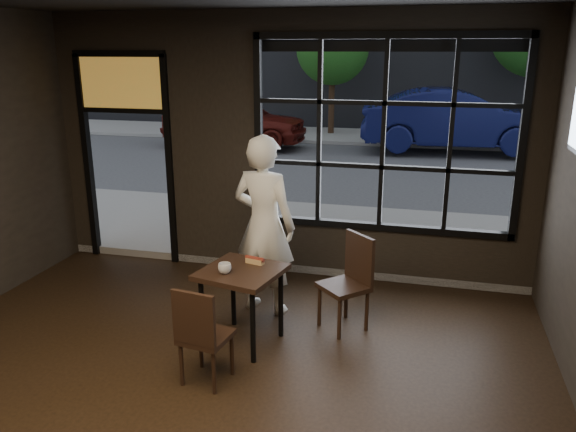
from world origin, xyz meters
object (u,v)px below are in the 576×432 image
(cafe_table, at_px, (242,306))
(man, at_px, (264,225))
(navy_car, at_px, (455,120))
(chair_near, at_px, (206,333))

(cafe_table, xyz_separation_m, man, (-0.00, 0.76, 0.58))
(cafe_table, bearing_deg, man, 102.22)
(cafe_table, distance_m, man, 0.96)
(cafe_table, height_order, man, man)
(man, bearing_deg, navy_car, -89.74)
(man, bearing_deg, cafe_table, 102.36)
(chair_near, bearing_deg, man, -84.96)
(man, distance_m, navy_car, 10.66)
(cafe_table, relative_size, chair_near, 0.86)
(chair_near, height_order, navy_car, navy_car)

